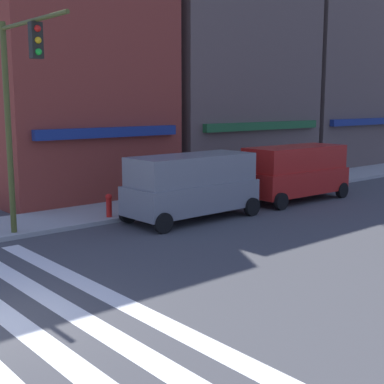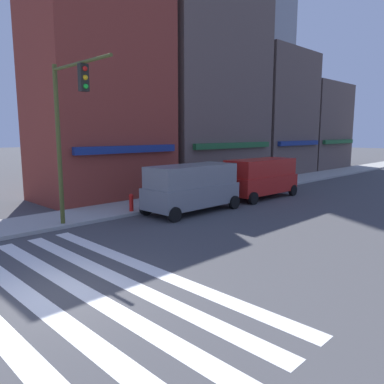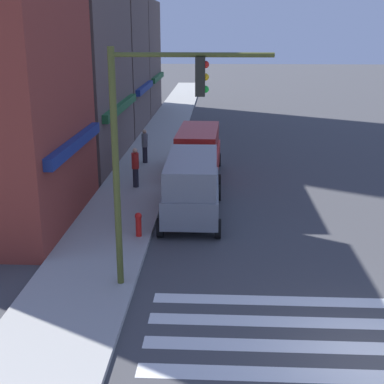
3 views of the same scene
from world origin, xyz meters
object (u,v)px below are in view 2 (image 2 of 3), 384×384
at_px(traffic_signal, 68,119).
at_px(fire_hydrant, 131,202).
at_px(van_grey, 192,186).
at_px(van_red, 261,177).
at_px(pedestrian_red_jacket, 201,180).
at_px(pedestrian_grey_coat, 243,174).

bearing_deg(traffic_signal, fire_hydrant, 14.12).
relative_size(traffic_signal, van_grey, 1.31).
bearing_deg(van_red, traffic_signal, 177.70).
xyz_separation_m(traffic_signal, van_red, (11.80, -0.82, -3.12)).
bearing_deg(fire_hydrant, van_red, -11.57).
distance_m(van_red, pedestrian_red_jacket, 3.63).
height_order(traffic_signal, fire_hydrant, traffic_signal).
xyz_separation_m(pedestrian_red_jacket, fire_hydrant, (-5.88, -0.99, -0.46)).
height_order(van_grey, pedestrian_red_jacket, van_grey).
xyz_separation_m(traffic_signal, fire_hydrant, (3.50, 0.88, -3.79)).
xyz_separation_m(pedestrian_grey_coat, fire_hydrant, (-10.36, -1.18, -0.46)).
relative_size(traffic_signal, pedestrian_red_jacket, 3.70).
bearing_deg(traffic_signal, van_red, -3.97).
relative_size(van_red, pedestrian_red_jacket, 2.86).
relative_size(van_red, fire_hydrant, 6.00).
xyz_separation_m(van_grey, fire_hydrant, (-2.44, 1.70, -0.67)).
relative_size(van_red, pedestrian_grey_coat, 2.86).
height_order(traffic_signal, van_red, traffic_signal).
bearing_deg(van_red, pedestrian_grey_coat, 56.14).
bearing_deg(pedestrian_grey_coat, van_red, 143.43).
relative_size(traffic_signal, pedestrian_grey_coat, 3.70).
bearing_deg(van_red, pedestrian_red_jacket, 133.79).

